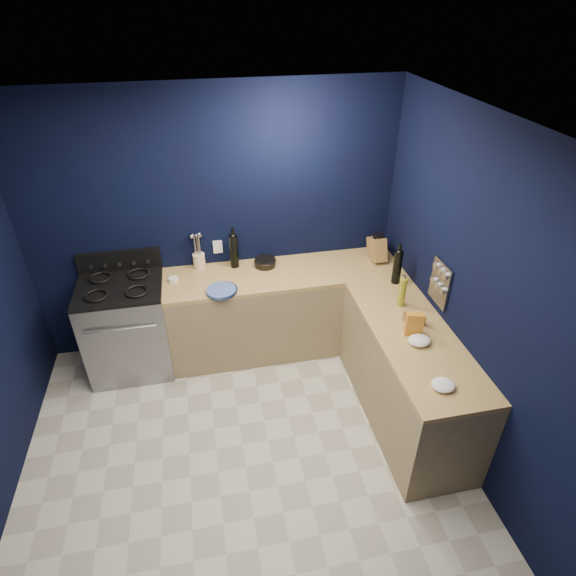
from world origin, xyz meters
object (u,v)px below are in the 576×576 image
object	(u,v)px
plate_stack	(221,291)
utensil_crock	(199,261)
crouton_bag	(414,324)
gas_range	(128,328)
knife_block	(377,249)

from	to	relation	value
plate_stack	utensil_crock	world-z (taller)	utensil_crock
plate_stack	crouton_bag	world-z (taller)	crouton_bag
gas_range	crouton_bag	distance (m)	2.66
plate_stack	knife_block	distance (m)	1.61
gas_range	plate_stack	size ratio (longest dim) A/B	3.40
utensil_crock	knife_block	size ratio (longest dim) A/B	0.63
plate_stack	knife_block	size ratio (longest dim) A/B	1.17
plate_stack	crouton_bag	distance (m)	1.71
gas_range	plate_stack	world-z (taller)	plate_stack
gas_range	crouton_bag	world-z (taller)	crouton_bag
plate_stack	crouton_bag	bearing A→B (deg)	-32.09
plate_stack	gas_range	bearing A→B (deg)	166.35
crouton_bag	knife_block	bearing A→B (deg)	98.77
gas_range	plate_stack	xyz separation A→B (m)	(0.91, -0.22, 0.46)
plate_stack	knife_block	world-z (taller)	knife_block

